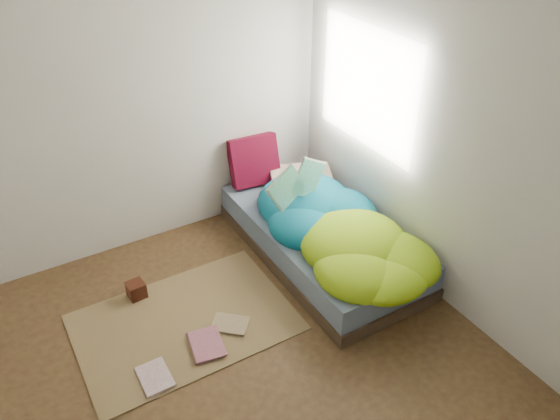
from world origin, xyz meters
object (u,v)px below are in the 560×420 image
object	(u,v)px
pillow_magenta	(254,160)
wooden_box	(136,290)
bed	(321,239)
floor_book_a	(141,383)
floor_book_b	(191,349)
open_book	(298,173)

from	to	relation	value
pillow_magenta	wooden_box	size ratio (longest dim) A/B	3.45
bed	floor_book_a	world-z (taller)	bed
pillow_magenta	wooden_box	world-z (taller)	pillow_magenta
wooden_box	floor_book_a	bearing A→B (deg)	-107.04
floor_book_a	floor_book_b	size ratio (longest dim) A/B	0.90
floor_book_a	floor_book_b	distance (m)	0.42
floor_book_b	floor_book_a	bearing A→B (deg)	-156.21
pillow_magenta	wooden_box	xyz separation A→B (m)	(-1.42, -0.62, -0.49)
bed	wooden_box	distance (m)	1.62
pillow_magenta	floor_book_b	xyz separation A→B (m)	(-1.27, -1.37, -0.54)
pillow_magenta	floor_book_b	bearing A→B (deg)	-126.40
bed	floor_book_b	world-z (taller)	bed
wooden_box	floor_book_a	xyz separation A→B (m)	(-0.26, -0.85, -0.06)
open_book	wooden_box	xyz separation A→B (m)	(-1.41, 0.18, -0.76)
wooden_box	floor_book_b	xyz separation A→B (m)	(0.15, -0.75, -0.05)
floor_book_a	floor_book_b	bearing A→B (deg)	13.99
open_book	floor_book_b	bearing A→B (deg)	-165.74
bed	floor_book_b	distance (m)	1.52
bed	wooden_box	xyz separation A→B (m)	(-1.59, 0.29, -0.09)
floor_book_a	wooden_box	bearing A→B (deg)	73.09
wooden_box	floor_book_b	size ratio (longest dim) A/B	0.43
wooden_box	floor_book_b	world-z (taller)	wooden_box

